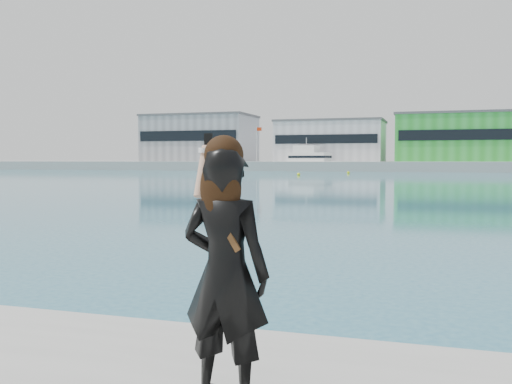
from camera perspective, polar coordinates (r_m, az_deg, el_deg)
far_quay at (r=134.28m, az=16.94°, el=2.52°), size 320.00×40.00×2.00m
warehouse_grey_left at (r=143.89m, az=-5.60°, el=5.38°), size 26.52×16.36×11.50m
warehouse_white at (r=134.38m, az=7.51°, el=5.09°), size 24.48×15.35×9.50m
warehouse_green at (r=132.50m, az=20.45°, el=5.15°), size 30.60×16.36×10.50m
flagpole_left at (r=131.37m, az=0.10°, el=5.06°), size 1.28×0.16×8.00m
motor_yacht at (r=124.57m, az=5.57°, el=3.07°), size 16.07×8.11×7.23m
buoy_far at (r=100.56m, az=9.22°, el=1.83°), size 0.50×0.50×0.50m
buoy_extra at (r=87.83m, az=4.28°, el=1.66°), size 0.50×0.50×0.50m
woman at (r=3.96m, az=-3.11°, el=-7.37°), size 0.68×0.48×1.86m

